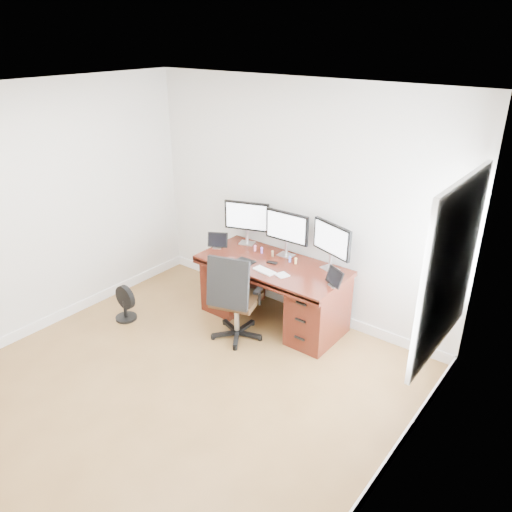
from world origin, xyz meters
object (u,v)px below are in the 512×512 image
Objects in this scene: office_chair at (235,311)px; floor_fan at (125,304)px; keyboard at (264,271)px; monitor_center at (287,228)px; desk at (274,290)px.

office_chair reaches higher than floor_fan.
keyboard is (1.44, 0.81, 0.55)m from floor_fan.
monitor_center is at bearing 44.73° from floor_fan.
office_chair is 1.38m from floor_fan.
keyboard is at bearing -78.64° from desk.
desk is at bearing -91.24° from monitor_center.
monitor_center reaches higher than keyboard.
keyboard is (0.05, -0.25, 0.36)m from desk.
floor_fan is (-1.28, -0.49, -0.13)m from office_chair.
office_chair is 0.55m from keyboard.
office_chair is 2.42× the size of floor_fan.
desk is 0.58m from office_chair.
floor_fan is 0.78× the size of monitor_center.
office_chair is at bearing 22.65° from floor_fan.
keyboard reaches higher than floor_fan.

